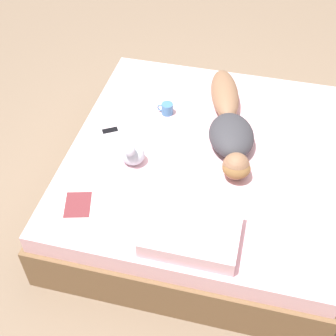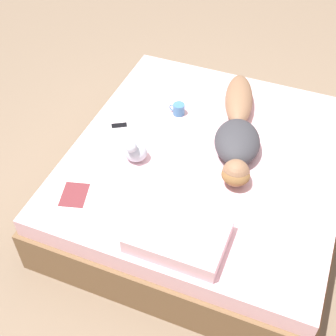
{
  "view_description": "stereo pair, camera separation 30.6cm",
  "coord_description": "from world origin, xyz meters",
  "px_view_note": "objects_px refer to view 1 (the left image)",
  "views": [
    {
      "loc": [
        -0.32,
        2.4,
        2.82
      ],
      "look_at": [
        0.2,
        0.27,
        0.56
      ],
      "focal_mm": 50.0,
      "sensor_mm": 36.0,
      "label": 1
    },
    {
      "loc": [
        -0.62,
        2.31,
        2.82
      ],
      "look_at": [
        0.2,
        0.27,
        0.56
      ],
      "focal_mm": 50.0,
      "sensor_mm": 36.0,
      "label": 2
    }
  ],
  "objects_px": {
    "open_magazine": "(97,205)",
    "coffee_mug": "(167,109)",
    "cell_phone": "(110,131)",
    "person": "(229,123)"
  },
  "relations": [
    {
      "from": "person",
      "to": "coffee_mug",
      "type": "height_order",
      "value": "person"
    },
    {
      "from": "person",
      "to": "cell_phone",
      "type": "height_order",
      "value": "person"
    },
    {
      "from": "person",
      "to": "open_magazine",
      "type": "distance_m",
      "value": 1.14
    },
    {
      "from": "open_magazine",
      "to": "coffee_mug",
      "type": "distance_m",
      "value": 1.03
    },
    {
      "from": "open_magazine",
      "to": "cell_phone",
      "type": "height_order",
      "value": "same"
    },
    {
      "from": "coffee_mug",
      "to": "cell_phone",
      "type": "xyz_separation_m",
      "value": [
        0.36,
        0.3,
        -0.04
      ]
    },
    {
      "from": "cell_phone",
      "to": "person",
      "type": "bearing_deg",
      "value": -108.12
    },
    {
      "from": "person",
      "to": "open_magazine",
      "type": "bearing_deg",
      "value": 37.17
    },
    {
      "from": "open_magazine",
      "to": "cell_phone",
      "type": "xyz_separation_m",
      "value": [
        0.15,
        -0.7,
        0.0
      ]
    },
    {
      "from": "open_magazine",
      "to": "cell_phone",
      "type": "distance_m",
      "value": 0.71
    }
  ]
}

